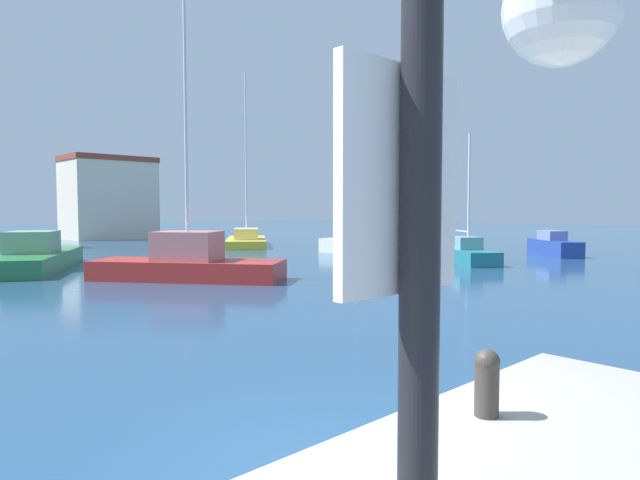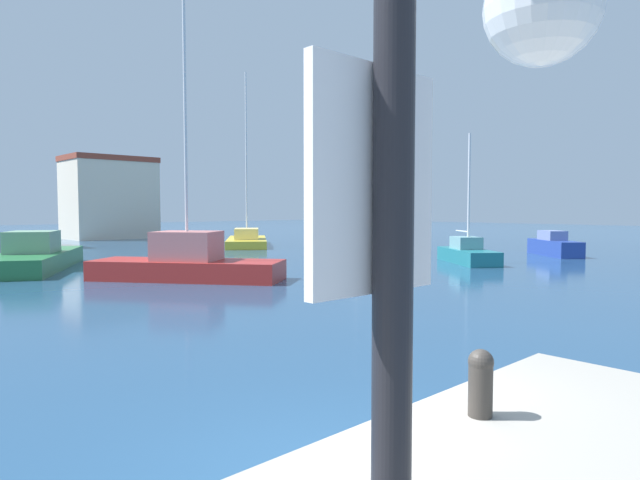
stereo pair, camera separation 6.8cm
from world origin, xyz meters
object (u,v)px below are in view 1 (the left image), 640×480
object	(u,v)px
motorboat_blue_distant_north	(554,246)
sailboat_yellow_distant_east	(246,239)
sailboat_red_behind_lamppost	(188,262)
sailboat_white_far_right	(357,244)
motorboat_green_far_left	(34,257)
mooring_bollard	(487,380)
sailboat_teal_inner_mooring	(468,253)

from	to	relation	value
motorboat_blue_distant_north	sailboat_yellow_distant_east	bearing A→B (deg)	113.99
sailboat_red_behind_lamppost	sailboat_white_far_right	xyz separation A→B (m)	(13.98, 3.85, -0.07)
motorboat_green_far_left	motorboat_blue_distant_north	bearing A→B (deg)	-27.73
motorboat_blue_distant_north	sailboat_red_behind_lamppost	world-z (taller)	sailboat_red_behind_lamppost
mooring_bollard	sailboat_yellow_distant_east	world-z (taller)	sailboat_yellow_distant_east
motorboat_blue_distant_north	sailboat_red_behind_lamppost	distance (m)	22.31
motorboat_blue_distant_north	mooring_bollard	bearing A→B (deg)	-157.58
sailboat_teal_inner_mooring	sailboat_white_far_right	size ratio (longest dim) A/B	0.77
sailboat_teal_inner_mooring	motorboat_green_far_left	bearing A→B (deg)	145.11
sailboat_red_behind_lamppost	sailboat_white_far_right	world-z (taller)	sailboat_red_behind_lamppost
sailboat_red_behind_lamppost	motorboat_green_far_left	distance (m)	8.78
sailboat_yellow_distant_east	sailboat_white_far_right	xyz separation A→B (m)	(0.90, -10.51, 0.13)
sailboat_yellow_distant_east	motorboat_blue_distant_north	bearing A→B (deg)	-66.01
sailboat_yellow_distant_east	sailboat_red_behind_lamppost	distance (m)	19.43
motorboat_blue_distant_north	sailboat_yellow_distant_east	world-z (taller)	sailboat_yellow_distant_east
mooring_bollard	motorboat_green_far_left	world-z (taller)	motorboat_green_far_left
mooring_bollard	sailboat_red_behind_lamppost	xyz separation A→B (m)	(6.48, 16.71, -0.59)
mooring_bollard	sailboat_yellow_distant_east	distance (m)	36.72
sailboat_red_behind_lamppost	sailboat_white_far_right	distance (m)	14.50
motorboat_blue_distant_north	sailboat_red_behind_lamppost	bearing A→B (deg)	166.87
sailboat_yellow_distant_east	sailboat_red_behind_lamppost	size ratio (longest dim) A/B	1.11
sailboat_yellow_distant_east	sailboat_white_far_right	world-z (taller)	sailboat_yellow_distant_east
mooring_bollard	sailboat_white_far_right	size ratio (longest dim) A/B	0.07
mooring_bollard	sailboat_teal_inner_mooring	distance (m)	24.11
sailboat_yellow_distant_east	sailboat_white_far_right	bearing A→B (deg)	-85.11
mooring_bollard	sailboat_red_behind_lamppost	distance (m)	17.93
sailboat_white_far_right	motorboat_green_far_left	distance (m)	17.85
sailboat_red_behind_lamppost	sailboat_white_far_right	size ratio (longest dim) A/B	1.36
mooring_bollard	motorboat_green_far_left	xyz separation A→B (m)	(3.13, 24.83, -0.72)
motorboat_blue_distant_north	sailboat_white_far_right	size ratio (longest dim) A/B	0.50
sailboat_teal_inner_mooring	motorboat_green_far_left	world-z (taller)	sailboat_teal_inner_mooring
sailboat_red_behind_lamppost	sailboat_yellow_distant_east	bearing A→B (deg)	47.66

